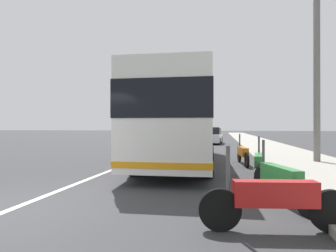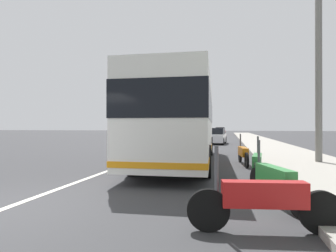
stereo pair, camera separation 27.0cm
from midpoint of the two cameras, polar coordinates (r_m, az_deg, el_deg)
sidewalk_curb at (r=14.51m, az=25.45°, el=-6.01°), size 110.00×3.60×0.14m
lane_divider_line at (r=14.72m, az=-3.08°, el=-6.21°), size 110.00×0.16×0.01m
coach_bus at (r=11.55m, az=3.54°, el=1.46°), size 10.34×3.05×3.34m
motorcycle_far_end at (r=4.31m, az=21.33°, el=-14.47°), size 0.42×2.22×1.27m
motorcycle_angled at (r=5.94m, az=22.85°, el=-10.56°), size 2.18×0.78×1.25m
motorcycle_nearest_curb at (r=8.63m, az=19.29°, el=-7.39°), size 2.27×0.41×1.24m
motorcycle_mid_row at (r=11.38m, az=16.32°, el=-5.63°), size 2.28×0.37×1.25m
car_side_street at (r=25.01m, az=10.23°, el=-2.16°), size 4.14×2.07×1.45m
car_ahead_same_lane at (r=53.35m, az=5.33°, el=-1.12°), size 4.37×1.94×1.49m
car_oncoming at (r=53.40m, az=11.20°, el=-1.11°), size 4.50×1.93×1.49m
utility_pole at (r=12.60m, az=29.91°, el=8.16°), size 0.26×0.26×6.74m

